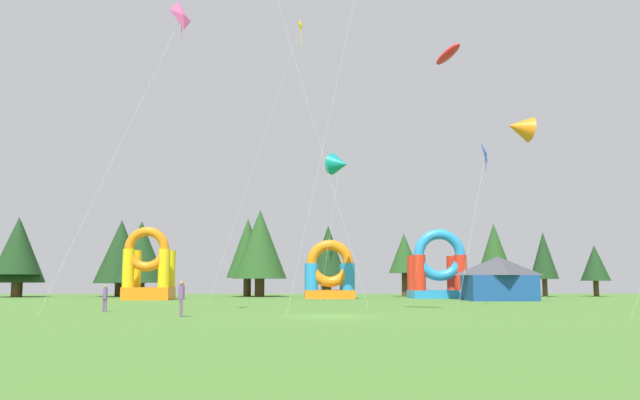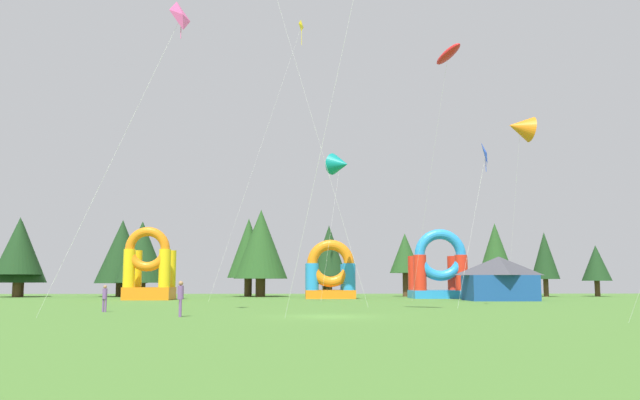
{
  "view_description": "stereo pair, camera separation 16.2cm",
  "coord_description": "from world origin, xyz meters",
  "px_view_note": "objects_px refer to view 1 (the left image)",
  "views": [
    {
      "loc": [
        -1.87,
        -33.7,
        1.79
      ],
      "look_at": [
        0.0,
        14.1,
        7.69
      ],
      "focal_mm": 36.92,
      "sensor_mm": 36.0,
      "label": 1
    },
    {
      "loc": [
        -1.71,
        -33.71,
        1.79
      ],
      "look_at": [
        0.0,
        14.1,
        7.69
      ],
      "focal_mm": 36.92,
      "sensor_mm": 36.0,
      "label": 2
    }
  ],
  "objects_px": {
    "kite_teal_delta": "(339,164)",
    "inflatable_yellow_castle": "(438,272)",
    "festival_tent": "(499,278)",
    "kite_orange_delta": "(520,128)",
    "kite_red_parafoil": "(448,54)",
    "person_left_edge": "(181,296)",
    "kite_blue_diamond": "(487,155)",
    "inflatable_blue_arch": "(329,277)",
    "kite_pink_diamond": "(183,17)",
    "person_midfield": "(105,296)",
    "kite_yellow_diamond": "(300,32)",
    "inflatable_red_slide": "(148,273)"
  },
  "relations": [
    {
      "from": "kite_teal_delta",
      "to": "inflatable_yellow_castle",
      "type": "height_order",
      "value": "kite_teal_delta"
    },
    {
      "from": "kite_orange_delta",
      "to": "kite_teal_delta",
      "type": "bearing_deg",
      "value": 173.65
    },
    {
      "from": "person_left_edge",
      "to": "inflatable_red_slide",
      "type": "xyz_separation_m",
      "value": [
        -8.27,
        30.15,
        1.52
      ]
    },
    {
      "from": "inflatable_blue_arch",
      "to": "festival_tent",
      "type": "distance_m",
      "value": 17.0
    },
    {
      "from": "inflatable_blue_arch",
      "to": "kite_orange_delta",
      "type": "bearing_deg",
      "value": -31.8
    },
    {
      "from": "kite_orange_delta",
      "to": "person_left_edge",
      "type": "height_order",
      "value": "kite_orange_delta"
    },
    {
      "from": "kite_pink_diamond",
      "to": "inflatable_red_slide",
      "type": "bearing_deg",
      "value": 104.97
    },
    {
      "from": "inflatable_yellow_castle",
      "to": "kite_yellow_diamond",
      "type": "bearing_deg",
      "value": -153.49
    },
    {
      "from": "person_midfield",
      "to": "inflatable_red_slide",
      "type": "relative_size",
      "value": 0.23
    },
    {
      "from": "kite_yellow_diamond",
      "to": "kite_orange_delta",
      "type": "xyz_separation_m",
      "value": [
        19.9,
        -3.44,
        -10.1
      ]
    },
    {
      "from": "kite_blue_diamond",
      "to": "festival_tent",
      "type": "bearing_deg",
      "value": 70.62
    },
    {
      "from": "kite_blue_diamond",
      "to": "kite_yellow_diamond",
      "type": "height_order",
      "value": "kite_yellow_diamond"
    },
    {
      "from": "kite_teal_delta",
      "to": "person_left_edge",
      "type": "height_order",
      "value": "kite_teal_delta"
    },
    {
      "from": "kite_blue_diamond",
      "to": "inflatable_blue_arch",
      "type": "height_order",
      "value": "kite_blue_diamond"
    },
    {
      "from": "kite_pink_diamond",
      "to": "kite_orange_delta",
      "type": "distance_m",
      "value": 34.94
    },
    {
      "from": "kite_orange_delta",
      "to": "inflatable_blue_arch",
      "type": "distance_m",
      "value": 23.81
    },
    {
      "from": "person_midfield",
      "to": "inflatable_blue_arch",
      "type": "xyz_separation_m",
      "value": [
        14.64,
        28.71,
        1.23
      ]
    },
    {
      "from": "person_midfield",
      "to": "kite_orange_delta",
      "type": "bearing_deg",
      "value": 40.57
    },
    {
      "from": "inflatable_blue_arch",
      "to": "kite_pink_diamond",
      "type": "bearing_deg",
      "value": -106.46
    },
    {
      "from": "kite_red_parafoil",
      "to": "kite_pink_diamond",
      "type": "distance_m",
      "value": 26.54
    },
    {
      "from": "kite_yellow_diamond",
      "to": "kite_teal_delta",
      "type": "bearing_deg",
      "value": -23.98
    },
    {
      "from": "kite_pink_diamond",
      "to": "festival_tent",
      "type": "relative_size",
      "value": 2.79
    },
    {
      "from": "kite_blue_diamond",
      "to": "festival_tent",
      "type": "distance_m",
      "value": 18.04
    },
    {
      "from": "kite_orange_delta",
      "to": "festival_tent",
      "type": "bearing_deg",
      "value": 117.66
    },
    {
      "from": "kite_teal_delta",
      "to": "person_midfield",
      "type": "height_order",
      "value": "kite_teal_delta"
    },
    {
      "from": "kite_red_parafoil",
      "to": "kite_teal_delta",
      "type": "height_order",
      "value": "kite_red_parafoil"
    },
    {
      "from": "kite_teal_delta",
      "to": "inflatable_blue_arch",
      "type": "bearing_deg",
      "value": 93.19
    },
    {
      "from": "kite_yellow_diamond",
      "to": "kite_pink_diamond",
      "type": "distance_m",
      "value": 28.65
    },
    {
      "from": "kite_pink_diamond",
      "to": "kite_teal_delta",
      "type": "xyz_separation_m",
      "value": [
        10.26,
        24.57,
        -3.71
      ]
    },
    {
      "from": "kite_yellow_diamond",
      "to": "festival_tent",
      "type": "relative_size",
      "value": 4.41
    },
    {
      "from": "inflatable_yellow_castle",
      "to": "festival_tent",
      "type": "height_order",
      "value": "inflatable_yellow_castle"
    },
    {
      "from": "kite_blue_diamond",
      "to": "kite_orange_delta",
      "type": "xyz_separation_m",
      "value": [
        6.73,
        12.1,
        4.88
      ]
    },
    {
      "from": "kite_orange_delta",
      "to": "inflatable_blue_arch",
      "type": "relative_size",
      "value": 2.84
    },
    {
      "from": "inflatable_blue_arch",
      "to": "inflatable_red_slide",
      "type": "xyz_separation_m",
      "value": [
        -17.57,
        -4.02,
        0.44
      ]
    },
    {
      "from": "kite_pink_diamond",
      "to": "kite_blue_diamond",
      "type": "bearing_deg",
      "value": 28.33
    },
    {
      "from": "inflatable_red_slide",
      "to": "inflatable_yellow_castle",
      "type": "height_order",
      "value": "inflatable_yellow_castle"
    },
    {
      "from": "kite_orange_delta",
      "to": "inflatable_red_slide",
      "type": "height_order",
      "value": "kite_orange_delta"
    },
    {
      "from": "kite_pink_diamond",
      "to": "kite_teal_delta",
      "type": "height_order",
      "value": "kite_pink_diamond"
    },
    {
      "from": "kite_blue_diamond",
      "to": "kite_red_parafoil",
      "type": "xyz_separation_m",
      "value": [
        -0.82,
        7.35,
        9.96
      ]
    },
    {
      "from": "kite_yellow_diamond",
      "to": "inflatable_yellow_castle",
      "type": "xyz_separation_m",
      "value": [
        14.48,
        7.22,
        -22.97
      ]
    },
    {
      "from": "kite_pink_diamond",
      "to": "kite_yellow_diamond",
      "type": "bearing_deg",
      "value": 75.86
    },
    {
      "from": "person_left_edge",
      "to": "inflatable_red_slide",
      "type": "distance_m",
      "value": 31.3
    },
    {
      "from": "kite_blue_diamond",
      "to": "kite_pink_diamond",
      "type": "height_order",
      "value": "kite_pink_diamond"
    },
    {
      "from": "kite_pink_diamond",
      "to": "inflatable_yellow_castle",
      "type": "distance_m",
      "value": 41.74
    },
    {
      "from": "person_left_edge",
      "to": "festival_tent",
      "type": "height_order",
      "value": "festival_tent"
    },
    {
      "from": "inflatable_yellow_castle",
      "to": "kite_teal_delta",
      "type": "bearing_deg",
      "value": -140.71
    },
    {
      "from": "inflatable_blue_arch",
      "to": "inflatable_red_slide",
      "type": "height_order",
      "value": "inflatable_red_slide"
    },
    {
      "from": "festival_tent",
      "to": "kite_orange_delta",
      "type": "bearing_deg",
      "value": -62.34
    },
    {
      "from": "kite_pink_diamond",
      "to": "person_midfield",
      "type": "height_order",
      "value": "kite_pink_diamond"
    },
    {
      "from": "kite_pink_diamond",
      "to": "kite_teal_delta",
      "type": "distance_m",
      "value": 26.89
    }
  ]
}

